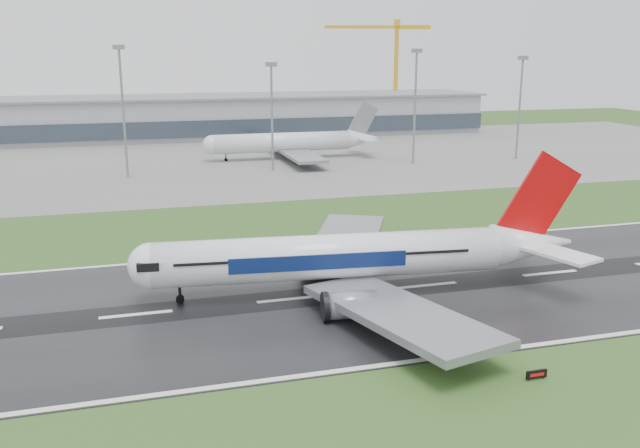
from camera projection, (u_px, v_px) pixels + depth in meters
name	position (u px, v px, depth m)	size (l,w,h in m)	color
ground	(290.00, 300.00, 90.08)	(520.00, 520.00, 0.00)	#2A4D1C
runway	(290.00, 299.00, 90.07)	(400.00, 45.00, 0.10)	black
apron	(196.00, 160.00, 206.55)	(400.00, 130.00, 0.08)	slate
terminal	(179.00, 118.00, 260.61)	(240.00, 36.00, 15.00)	gray
main_airliner	(361.00, 229.00, 90.35)	(61.42, 58.49, 18.13)	white
parked_airliner	(290.00, 132.00, 207.06)	(56.50, 52.60, 16.56)	silver
tower_crane	(396.00, 74.00, 296.15)	(46.41, 2.53, 45.69)	orange
runway_sign	(536.00, 375.00, 67.98)	(2.30, 0.26, 1.04)	black
floodmast_2	(124.00, 115.00, 173.81)	(0.64, 0.64, 32.84)	gray
floodmast_3	(272.00, 120.00, 184.74)	(0.64, 0.64, 28.41)	gray
floodmast_4	(415.00, 110.00, 195.54)	(0.64, 0.64, 31.98)	gray
floodmast_5	(519.00, 110.00, 204.94)	(0.64, 0.64, 29.95)	gray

